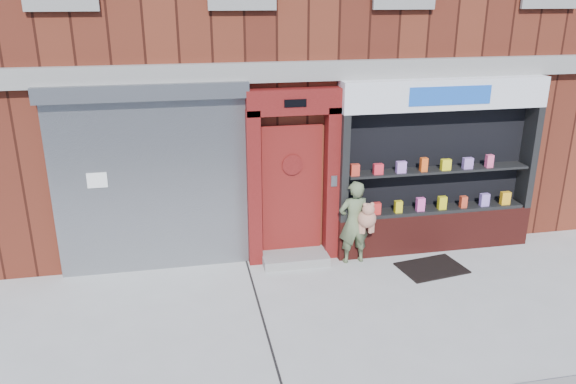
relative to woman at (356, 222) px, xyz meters
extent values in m
plane|color=#9E9E99|center=(-0.24, -1.53, -0.73)|extent=(80.00, 80.00, 0.00)
cube|color=#4B1A11|center=(-0.24, 4.47, 3.27)|extent=(12.00, 8.00, 8.00)
cube|color=gray|center=(-0.24, 0.39, 2.42)|extent=(12.00, 0.16, 0.30)
cube|color=gray|center=(-3.24, 0.41, 0.67)|extent=(3.00, 0.10, 2.80)
cube|color=slate|center=(-3.24, 0.35, 2.19)|extent=(3.10, 0.30, 0.24)
cube|color=white|center=(-4.04, 0.34, 0.87)|extent=(0.30, 0.01, 0.24)
cube|color=#530E0E|center=(-1.64, 0.33, 0.57)|extent=(0.22, 0.28, 2.60)
cube|color=#530E0E|center=(-0.34, 0.33, 0.57)|extent=(0.22, 0.28, 2.60)
cube|color=#530E0E|center=(-0.99, 0.33, 1.97)|extent=(1.50, 0.28, 0.40)
cube|color=black|center=(-0.99, 0.18, 1.97)|extent=(0.35, 0.01, 0.12)
cube|color=maroon|center=(-0.99, 0.44, 0.47)|extent=(1.00, 0.06, 2.20)
cylinder|color=black|center=(-0.99, 0.40, 0.92)|extent=(0.28, 0.02, 0.28)
cylinder|color=#530E0E|center=(-0.99, 0.39, 0.92)|extent=(0.34, 0.02, 0.34)
cube|color=gray|center=(-0.99, 0.17, -0.66)|extent=(1.10, 0.55, 0.15)
cube|color=slate|center=(-0.34, 0.18, 0.67)|extent=(0.10, 0.02, 0.18)
cube|color=#531813|center=(1.51, 0.27, -0.38)|extent=(3.50, 0.40, 0.70)
cube|color=black|center=(-0.18, 0.27, 0.87)|extent=(0.12, 0.40, 1.80)
cube|color=black|center=(3.20, 0.27, 0.87)|extent=(0.12, 0.40, 1.80)
cube|color=black|center=(1.51, 0.45, 0.87)|extent=(3.30, 0.03, 1.80)
cube|color=black|center=(1.51, 0.27, 0.00)|extent=(3.20, 0.36, 0.06)
cube|color=black|center=(1.51, 0.27, 0.72)|extent=(3.20, 0.36, 0.04)
cube|color=white|center=(1.51, 0.27, 2.02)|extent=(3.50, 0.40, 0.50)
cube|color=#174CB2|center=(1.51, 0.06, 2.02)|extent=(1.40, 0.01, 0.30)
cube|color=#D64784|center=(0.01, 0.19, 0.15)|extent=(0.13, 0.09, 0.23)
cube|color=red|center=(0.41, 0.19, 0.13)|extent=(0.16, 0.09, 0.20)
cube|color=yellow|center=(0.81, 0.19, 0.13)|extent=(0.12, 0.09, 0.20)
cube|color=#FA53B4|center=(1.21, 0.19, 0.14)|extent=(0.14, 0.09, 0.23)
cube|color=yellow|center=(1.61, 0.19, 0.14)|extent=(0.14, 0.09, 0.23)
cube|color=red|center=(2.01, 0.19, 0.13)|extent=(0.11, 0.09, 0.20)
cube|color=#9C76D5|center=(2.41, 0.19, 0.14)|extent=(0.15, 0.09, 0.22)
cube|color=#FEAD1A|center=(2.81, 0.19, 0.14)|extent=(0.17, 0.09, 0.23)
cube|color=red|center=(0.01, 0.19, 0.84)|extent=(0.14, 0.09, 0.19)
cube|color=red|center=(0.41, 0.19, 0.83)|extent=(0.16, 0.09, 0.17)
cube|color=#BA7CDF|center=(0.81, 0.19, 0.84)|extent=(0.16, 0.09, 0.19)
cube|color=#FF5A1A|center=(1.21, 0.19, 0.86)|extent=(0.11, 0.09, 0.23)
cube|color=yellow|center=(1.61, 0.19, 0.83)|extent=(0.16, 0.09, 0.18)
cube|color=#A072CE|center=(2.01, 0.19, 0.83)|extent=(0.17, 0.09, 0.19)
cube|color=#FA5385|center=(2.41, 0.19, 0.85)|extent=(0.12, 0.09, 0.22)
imported|color=#5B6A45|center=(-0.03, 0.02, -0.02)|extent=(0.54, 0.37, 1.43)
sphere|color=#AB6E55|center=(0.16, -0.09, 0.07)|extent=(0.31, 0.31, 0.31)
sphere|color=#AB6E55|center=(0.16, -0.14, 0.26)|extent=(0.20, 0.20, 0.20)
sphere|color=#AB6E55|center=(0.10, -0.14, 0.34)|extent=(0.07, 0.07, 0.07)
sphere|color=#AB6E55|center=(0.22, -0.14, 0.34)|extent=(0.07, 0.07, 0.07)
cylinder|color=#AB6E55|center=(0.06, -0.09, -0.08)|extent=(0.07, 0.07, 0.18)
cylinder|color=#AB6E55|center=(0.26, -0.09, -0.08)|extent=(0.07, 0.07, 0.18)
cylinder|color=#AB6E55|center=(0.10, -0.11, -0.08)|extent=(0.07, 0.07, 0.18)
cylinder|color=#AB6E55|center=(0.22, -0.11, -0.08)|extent=(0.07, 0.07, 0.18)
cube|color=black|center=(1.18, -0.51, -0.72)|extent=(1.13, 0.88, 0.03)
camera|label=1|loc=(-2.77, -8.17, 3.56)|focal=35.00mm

